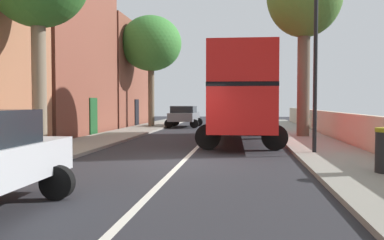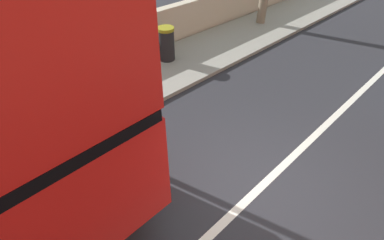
{
  "view_description": "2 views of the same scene",
  "coord_description": "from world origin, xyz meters",
  "px_view_note": "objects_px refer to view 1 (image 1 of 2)",
  "views": [
    {
      "loc": [
        1.81,
        -12.65,
        1.82
      ],
      "look_at": [
        0.0,
        2.21,
        1.2
      ],
      "focal_mm": 38.57,
      "sensor_mm": 36.0,
      "label": 1
    },
    {
      "loc": [
        -1.57,
        3.2,
        4.5
      ],
      "look_at": [
        1.49,
        0.28,
        1.08
      ],
      "focal_mm": 26.26,
      "sensor_mm": 36.0,
      "label": 2
    }
  ],
  "objects_px": {
    "lamppost_right": "(316,45)",
    "double_decker_bus": "(240,92)",
    "parked_car_grey_left_0": "(184,115)",
    "street_tree_left_2": "(151,44)"
  },
  "relations": [
    {
      "from": "street_tree_left_2",
      "to": "double_decker_bus",
      "type": "bearing_deg",
      "value": -57.24
    },
    {
      "from": "double_decker_bus",
      "to": "lamppost_right",
      "type": "distance_m",
      "value": 5.8
    },
    {
      "from": "parked_car_grey_left_0",
      "to": "street_tree_left_2",
      "type": "bearing_deg",
      "value": -158.2
    },
    {
      "from": "double_decker_bus",
      "to": "street_tree_left_2",
      "type": "distance_m",
      "value": 12.6
    },
    {
      "from": "street_tree_left_2",
      "to": "lamppost_right",
      "type": "xyz_separation_m",
      "value": [
        9.11,
        -15.09,
        -2.31
      ]
    },
    {
      "from": "parked_car_grey_left_0",
      "to": "street_tree_left_2",
      "type": "height_order",
      "value": "street_tree_left_2"
    },
    {
      "from": "parked_car_grey_left_0",
      "to": "lamppost_right",
      "type": "xyz_separation_m",
      "value": [
        6.8,
        -16.02,
        2.9
      ]
    },
    {
      "from": "double_decker_bus",
      "to": "parked_car_grey_left_0",
      "type": "distance_m",
      "value": 11.9
    },
    {
      "from": "lamppost_right",
      "to": "double_decker_bus",
      "type": "bearing_deg",
      "value": 117.57
    },
    {
      "from": "parked_car_grey_left_0",
      "to": "street_tree_left_2",
      "type": "relative_size",
      "value": 0.52
    }
  ]
}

